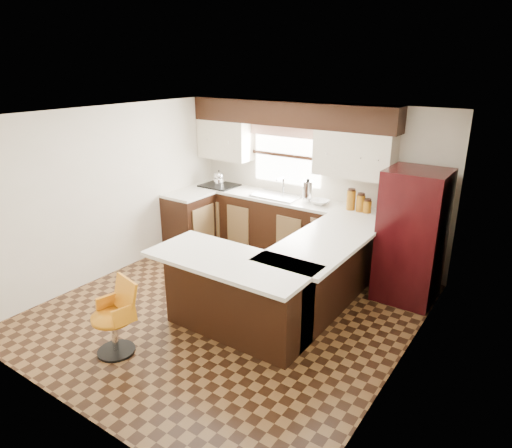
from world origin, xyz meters
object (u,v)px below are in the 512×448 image
Objects in this scene: peninsula_long at (318,277)px; bar_chair at (113,319)px; peninsula_return at (237,297)px; refrigerator at (412,236)px.

bar_chair is at bearing -123.74° from peninsula_long.
peninsula_long is 2.45m from bar_chair.
peninsula_return is 2.38m from refrigerator.
peninsula_long reaches higher than bar_chair.
refrigerator is at bearing 67.04° from bar_chair.
peninsula_long is 1.11m from peninsula_return.
peninsula_return is at bearing -118.30° from peninsula_long.
peninsula_return is at bearing 64.88° from bar_chair.
peninsula_return is 2.02× the size of bar_chair.
peninsula_return is (-0.53, -0.97, 0.00)m from peninsula_long.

